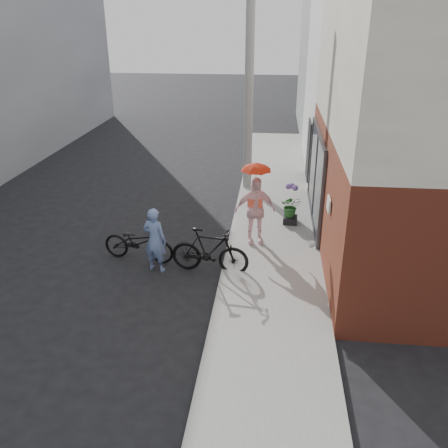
% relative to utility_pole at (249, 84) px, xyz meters
% --- Properties ---
extents(ground, '(80.00, 80.00, 0.00)m').
position_rel_utility_pole_xyz_m(ground, '(-1.10, -6.00, -3.50)').
color(ground, black).
rests_on(ground, ground).
extents(sidewalk, '(2.20, 24.00, 0.12)m').
position_rel_utility_pole_xyz_m(sidewalk, '(1.00, -4.00, -3.44)').
color(sidewalk, gray).
rests_on(sidewalk, ground).
extents(curb, '(0.12, 24.00, 0.12)m').
position_rel_utility_pole_xyz_m(curb, '(-0.16, -4.00, -3.44)').
color(curb, '#9E9E99').
rests_on(curb, ground).
extents(plaster_building, '(8.00, 6.00, 7.00)m').
position_rel_utility_pole_xyz_m(plaster_building, '(6.10, 3.00, 0.00)').
color(plaster_building, silver).
rests_on(plaster_building, ground).
extents(east_building_far, '(8.00, 8.00, 7.00)m').
position_rel_utility_pole_xyz_m(east_building_far, '(6.10, 10.00, 0.00)').
color(east_building_far, gray).
rests_on(east_building_far, ground).
extents(utility_pole, '(0.28, 0.28, 7.00)m').
position_rel_utility_pole_xyz_m(utility_pole, '(0.00, 0.00, 0.00)').
color(utility_pole, '#9E9E99').
rests_on(utility_pole, ground).
extents(officer, '(0.65, 0.51, 1.55)m').
position_rel_utility_pole_xyz_m(officer, '(-1.76, -5.78, -2.72)').
color(officer, '#657FB5').
rests_on(officer, ground).
extents(bike_left, '(1.87, 0.91, 0.94)m').
position_rel_utility_pole_xyz_m(bike_left, '(-2.29, -5.33, -3.03)').
color(bike_left, black).
rests_on(bike_left, ground).
extents(bike_right, '(1.87, 0.72, 1.09)m').
position_rel_utility_pole_xyz_m(bike_right, '(-0.50, -5.75, -2.95)').
color(bike_right, black).
rests_on(bike_right, ground).
extents(kimono_woman, '(1.09, 0.66, 1.74)m').
position_rel_utility_pole_xyz_m(kimono_woman, '(0.45, -4.28, -2.51)').
color(kimono_woman, '#FBD2D6').
rests_on(kimono_woman, sidewalk).
extents(parasol, '(0.72, 0.72, 0.63)m').
position_rel_utility_pole_xyz_m(parasol, '(0.45, -4.28, -1.32)').
color(parasol, '#F1411C').
rests_on(parasol, kimono_woman).
extents(planter, '(0.41, 0.41, 0.20)m').
position_rel_utility_pole_xyz_m(planter, '(1.40, -2.97, -3.28)').
color(planter, black).
rests_on(planter, sidewalk).
extents(potted_plant, '(0.56, 0.48, 0.62)m').
position_rel_utility_pole_xyz_m(potted_plant, '(1.40, -2.97, -2.87)').
color(potted_plant, '#275D25').
rests_on(potted_plant, planter).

